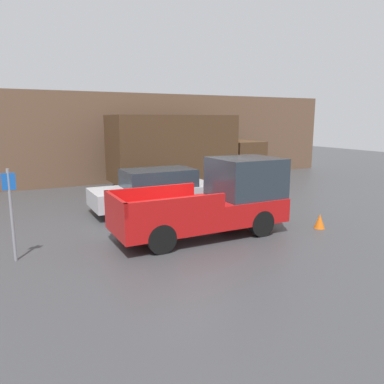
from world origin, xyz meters
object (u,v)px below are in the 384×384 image
Objects in this scene: car at (156,190)px; delivery_truck at (183,150)px; traffic_cone at (320,221)px; parking_sign at (11,210)px; pickup_truck at (215,200)px.

car is 0.60× the size of delivery_truck.
delivery_truck is at bearing 94.57° from traffic_cone.
traffic_cone is (8.59, -1.32, -1.04)m from parking_sign.
pickup_truck is 0.65× the size of delivery_truck.
delivery_truck is at bearing 52.77° from car.
traffic_cone is at bearing -8.76° from parking_sign.
delivery_truck is 3.50× the size of parking_sign.
pickup_truck is 1.08× the size of car.
pickup_truck reaches higher than car.
pickup_truck is 2.26× the size of parking_sign.
delivery_truck reaches higher than car.
car is 5.91m from parking_sign.
traffic_cone is (0.68, -8.46, -1.65)m from delivery_truck.
parking_sign is 8.75m from traffic_cone.
delivery_truck is (2.98, 3.92, 1.10)m from car.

